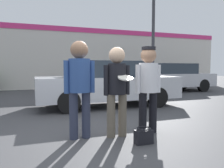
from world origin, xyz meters
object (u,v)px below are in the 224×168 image
(person_left, at_px, (80,81))
(person_middle_with_frisbee, at_px, (117,85))
(parked_car_near, at_px, (107,83))
(parked_car_far, at_px, (172,77))
(person_right, at_px, (148,82))
(street_lamp, at_px, (158,11))
(handbag, at_px, (144,136))

(person_left, bearing_deg, person_middle_with_frisbee, -11.27)
(parked_car_near, distance_m, parked_car_far, 5.78)
(parked_car_near, bearing_deg, person_left, -116.73)
(person_right, bearing_deg, street_lamp, 56.21)
(parked_car_far, height_order, handbag, parked_car_far)
(person_right, height_order, handbag, person_right)
(person_middle_with_frisbee, bearing_deg, parked_car_near, 74.41)
(person_left, relative_size, street_lamp, 0.30)
(person_right, height_order, street_lamp, street_lamp)
(person_middle_with_frisbee, height_order, handbag, person_middle_with_frisbee)
(person_middle_with_frisbee, xyz_separation_m, handbag, (0.27, -0.50, -0.81))
(parked_car_far, distance_m, handbag, 8.75)
(person_right, height_order, parked_car_far, person_right)
(person_left, height_order, street_lamp, street_lamp)
(person_left, distance_m, person_middle_with_frisbee, 0.66)
(parked_car_near, xyz_separation_m, parked_car_far, (4.82, 3.19, 0.01))
(person_right, relative_size, street_lamp, 0.29)
(person_left, relative_size, person_right, 1.04)
(person_right, distance_m, street_lamp, 5.38)
(parked_car_near, relative_size, handbag, 14.99)
(person_left, relative_size, person_middle_with_frisbee, 1.06)
(street_lamp, bearing_deg, parked_car_far, 44.36)
(person_middle_with_frisbee, xyz_separation_m, parked_car_far, (5.70, 6.34, -0.18))
(parked_car_near, xyz_separation_m, street_lamp, (2.41, 0.83, 2.74))
(person_right, relative_size, parked_car_far, 0.38)
(parked_car_far, xyz_separation_m, handbag, (-5.43, -6.84, -0.63))
(parked_car_near, bearing_deg, street_lamp, 19.02)
(person_middle_with_frisbee, relative_size, person_right, 0.98)
(person_left, relative_size, parked_car_near, 0.38)
(person_left, height_order, person_right, person_left)
(person_left, xyz_separation_m, parked_car_near, (1.52, 3.02, -0.28))
(parked_car_near, distance_m, handbag, 3.75)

